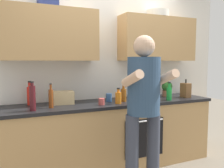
{
  "coord_description": "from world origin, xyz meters",
  "views": [
    {
      "loc": [
        -1.28,
        -2.85,
        1.44
      ],
      "look_at": [
        -0.07,
        -0.1,
        1.15
      ],
      "focal_mm": 37.67,
      "sensor_mm": 36.0,
      "label": 1
    }
  ],
  "objects_px": {
    "bottle_soda": "(169,93)",
    "bottle_vinegar": "(51,98)",
    "bottle_hotsauce": "(30,95)",
    "person_standing": "(144,103)",
    "mixing_bowl": "(142,96)",
    "grocery_bag_bread": "(63,98)",
    "bottle_syrup": "(123,94)",
    "cup_ceramic": "(102,102)",
    "bottle_juice": "(118,97)",
    "bottle_soy": "(155,88)",
    "cup_tea": "(109,98)",
    "bottle_wine": "(33,98)",
    "potted_herb": "(167,88)",
    "knife_block": "(186,90)"
  },
  "relations": [
    {
      "from": "bottle_soda",
      "to": "mixing_bowl",
      "type": "relative_size",
      "value": 0.98
    },
    {
      "from": "bottle_juice",
      "to": "bottle_soda",
      "type": "relative_size",
      "value": 0.8
    },
    {
      "from": "bottle_soy",
      "to": "bottle_vinegar",
      "type": "bearing_deg",
      "value": -172.47
    },
    {
      "from": "bottle_syrup",
      "to": "bottle_vinegar",
      "type": "relative_size",
      "value": 0.87
    },
    {
      "from": "person_standing",
      "to": "cup_tea",
      "type": "xyz_separation_m",
      "value": [
        -0.06,
        0.79,
        -0.06
      ]
    },
    {
      "from": "person_standing",
      "to": "bottle_soy",
      "type": "distance_m",
      "value": 1.16
    },
    {
      "from": "knife_block",
      "to": "mixing_bowl",
      "type": "bearing_deg",
      "value": 170.42
    },
    {
      "from": "bottle_hotsauce",
      "to": "bottle_vinegar",
      "type": "relative_size",
      "value": 1.04
    },
    {
      "from": "bottle_wine",
      "to": "bottle_juice",
      "type": "bearing_deg",
      "value": 1.33
    },
    {
      "from": "bottle_soda",
      "to": "mixing_bowl",
      "type": "xyz_separation_m",
      "value": [
        -0.3,
        0.22,
        -0.06
      ]
    },
    {
      "from": "mixing_bowl",
      "to": "knife_block",
      "type": "height_order",
      "value": "knife_block"
    },
    {
      "from": "bottle_juice",
      "to": "bottle_soy",
      "type": "relative_size",
      "value": 0.68
    },
    {
      "from": "bottle_soda",
      "to": "knife_block",
      "type": "distance_m",
      "value": 0.4
    },
    {
      "from": "cup_ceramic",
      "to": "person_standing",
      "type": "bearing_deg",
      "value": -69.57
    },
    {
      "from": "potted_herb",
      "to": "bottle_hotsauce",
      "type": "bearing_deg",
      "value": 177.0
    },
    {
      "from": "mixing_bowl",
      "to": "knife_block",
      "type": "relative_size",
      "value": 0.95
    },
    {
      "from": "cup_ceramic",
      "to": "potted_herb",
      "type": "xyz_separation_m",
      "value": [
        1.18,
        0.26,
        0.08
      ]
    },
    {
      "from": "bottle_juice",
      "to": "cup_tea",
      "type": "height_order",
      "value": "bottle_juice"
    },
    {
      "from": "bottle_vinegar",
      "to": "cup_ceramic",
      "type": "relative_size",
      "value": 3.5
    },
    {
      "from": "bottle_hotsauce",
      "to": "mixing_bowl",
      "type": "bearing_deg",
      "value": -6.7
    },
    {
      "from": "bottle_syrup",
      "to": "bottle_soda",
      "type": "height_order",
      "value": "bottle_soda"
    },
    {
      "from": "bottle_syrup",
      "to": "cup_tea",
      "type": "bearing_deg",
      "value": 161.02
    },
    {
      "from": "bottle_wine",
      "to": "knife_block",
      "type": "xyz_separation_m",
      "value": [
        2.2,
        0.1,
        -0.04
      ]
    },
    {
      "from": "bottle_soda",
      "to": "bottle_vinegar",
      "type": "distance_m",
      "value": 1.61
    },
    {
      "from": "bottle_vinegar",
      "to": "knife_block",
      "type": "relative_size",
      "value": 1.05
    },
    {
      "from": "bottle_soda",
      "to": "mixing_bowl",
      "type": "height_order",
      "value": "bottle_soda"
    },
    {
      "from": "bottle_hotsauce",
      "to": "knife_block",
      "type": "xyz_separation_m",
      "value": [
        2.2,
        -0.29,
        -0.02
      ]
    },
    {
      "from": "cup_tea",
      "to": "bottle_syrup",
      "type": "bearing_deg",
      "value": -18.98
    },
    {
      "from": "bottle_juice",
      "to": "grocery_bag_bread",
      "type": "height_order",
      "value": "bottle_juice"
    },
    {
      "from": "knife_block",
      "to": "bottle_soy",
      "type": "bearing_deg",
      "value": 153.97
    },
    {
      "from": "bottle_vinegar",
      "to": "mixing_bowl",
      "type": "xyz_separation_m",
      "value": [
        1.31,
        0.12,
        -0.08
      ]
    },
    {
      "from": "bottle_vinegar",
      "to": "mixing_bowl",
      "type": "bearing_deg",
      "value": 5.42
    },
    {
      "from": "bottle_vinegar",
      "to": "cup_tea",
      "type": "distance_m",
      "value": 0.79
    },
    {
      "from": "bottle_hotsauce",
      "to": "bottle_soy",
      "type": "xyz_separation_m",
      "value": [
        1.79,
        -0.09,
        0.01
      ]
    },
    {
      "from": "bottle_soda",
      "to": "potted_herb",
      "type": "relative_size",
      "value": 1.07
    },
    {
      "from": "bottle_wine",
      "to": "potted_herb",
      "type": "distance_m",
      "value": 2.02
    },
    {
      "from": "person_standing",
      "to": "knife_block",
      "type": "bearing_deg",
      "value": 30.76
    },
    {
      "from": "mixing_bowl",
      "to": "grocery_bag_bread",
      "type": "distance_m",
      "value": 1.12
    },
    {
      "from": "bottle_juice",
      "to": "bottle_wine",
      "type": "xyz_separation_m",
      "value": [
        -1.05,
        -0.02,
        0.07
      ]
    },
    {
      "from": "mixing_bowl",
      "to": "grocery_bag_bread",
      "type": "relative_size",
      "value": 1.02
    },
    {
      "from": "bottle_hotsauce",
      "to": "person_standing",
      "type": "bearing_deg",
      "value": -43.16
    },
    {
      "from": "bottle_syrup",
      "to": "cup_ceramic",
      "type": "distance_m",
      "value": 0.38
    },
    {
      "from": "bottle_soy",
      "to": "cup_ceramic",
      "type": "distance_m",
      "value": 1.01
    },
    {
      "from": "bottle_wine",
      "to": "potted_herb",
      "type": "xyz_separation_m",
      "value": [
        2.0,
        0.28,
        -0.02
      ]
    },
    {
      "from": "person_standing",
      "to": "bottle_wine",
      "type": "xyz_separation_m",
      "value": [
        -1.05,
        0.59,
        0.04
      ]
    },
    {
      "from": "bottle_wine",
      "to": "cup_tea",
      "type": "height_order",
      "value": "bottle_wine"
    },
    {
      "from": "cup_ceramic",
      "to": "cup_tea",
      "type": "distance_m",
      "value": 0.24
    },
    {
      "from": "bottle_juice",
      "to": "bottle_soda",
      "type": "distance_m",
      "value": 0.77
    },
    {
      "from": "person_standing",
      "to": "mixing_bowl",
      "type": "distance_m",
      "value": 0.93
    },
    {
      "from": "bottle_soda",
      "to": "bottle_wine",
      "type": "height_order",
      "value": "bottle_wine"
    }
  ]
}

